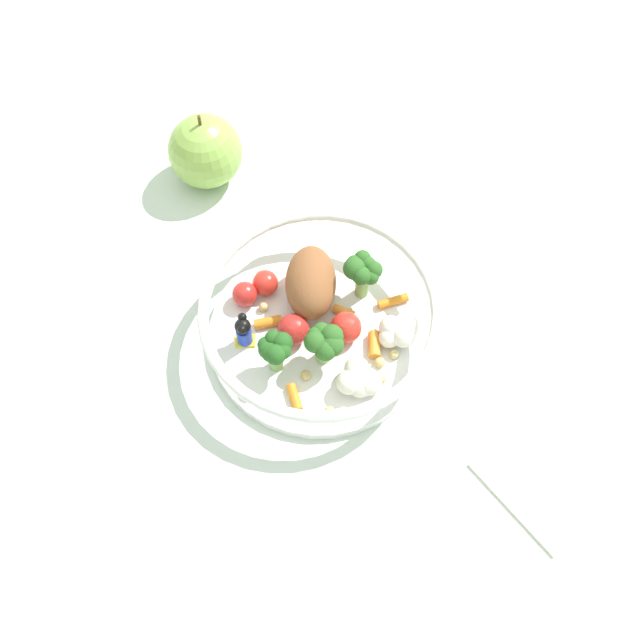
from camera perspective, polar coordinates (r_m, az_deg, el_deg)
ground_plane at (r=0.77m, az=0.24°, el=-0.79°), size 2.40×2.40×0.00m
food_container at (r=0.74m, az=0.14°, el=0.07°), size 0.23×0.23×0.07m
loose_apple at (r=0.86m, az=-8.71°, el=12.57°), size 0.08×0.08×0.09m
folded_napkin at (r=0.74m, az=18.00°, el=-10.31°), size 0.16×0.17×0.01m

